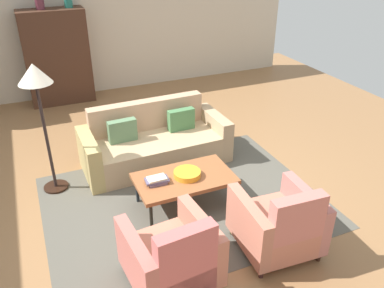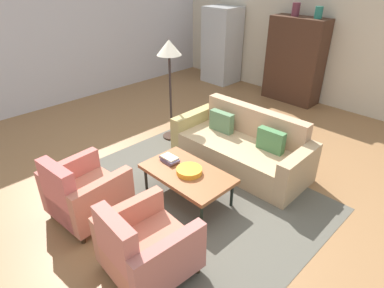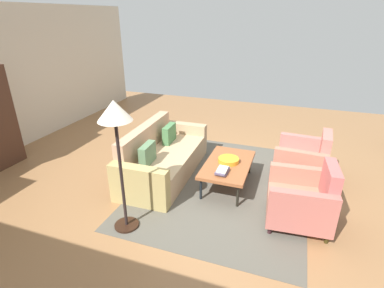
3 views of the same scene
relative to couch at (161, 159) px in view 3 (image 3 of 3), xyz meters
The scene contains 9 objects.
ground_plane 1.01m from the couch, 95.58° to the right, with size 10.46×10.46×0.00m, color #946841.
area_rug 1.17m from the couch, 89.90° to the right, with size 3.40×2.60×0.01m, color #565349.
couch is the anchor object (origin of this frame).
coffee_table 1.19m from the couch, 89.90° to the right, with size 1.20×0.70×0.41m.
armchair_left 2.43m from the couch, 104.13° to the right, with size 0.86×0.86×0.88m.
armchair_right 2.43m from the couch, 75.74° to the right, with size 0.85×0.85×0.88m.
fruit_bowl 1.20m from the couch, 88.11° to the right, with size 0.33×0.33×0.07m, color orange.
book_stack 1.24m from the couch, 106.47° to the right, with size 0.29×0.18×0.08m.
floor_lamp 1.87m from the couch, behind, with size 0.40×0.40×1.72m.
Camera 3 is at (-4.06, -1.09, 2.58)m, focal length 27.72 mm.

